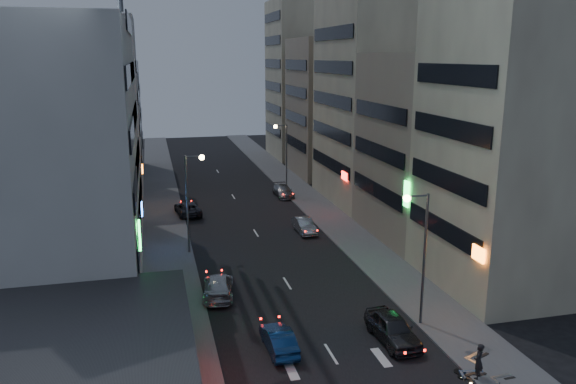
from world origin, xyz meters
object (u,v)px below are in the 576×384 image
object	(u,v)px
person	(479,361)
parked_car_left	(188,209)
road_car_blue	(279,339)
parked_car_right_far	(283,191)
scooter_black_b	(480,360)
scooter_silver_b	(481,340)
parked_car_right_near	(393,328)
scooter_silver_a	(510,364)
parked_car_right_mid	(304,225)
scooter_blue	(483,360)
road_car_silver	(218,286)

from	to	relation	value
person	parked_car_left	bearing A→B (deg)	-114.96
road_car_blue	parked_car_right_far	bearing A→B (deg)	-105.75
scooter_black_b	scooter_silver_b	xyz separation A→B (m)	(1.11, 1.72, 0.09)
parked_car_right_near	scooter_silver_a	xyz separation A→B (m)	(4.30, -4.68, -0.14)
parked_car_right_mid	scooter_blue	xyz separation A→B (m)	(2.62, -24.73, 0.01)
parked_car_right_mid	person	world-z (taller)	person
parked_car_right_mid	road_car_silver	size ratio (longest dim) A/B	0.84
parked_car_right_mid	scooter_black_b	distance (m)	24.77
parked_car_right_near	scooter_silver_b	bearing A→B (deg)	-31.28
parked_car_right_mid	scooter_silver_b	bearing A→B (deg)	-81.86
parked_car_right_far	person	distance (m)	38.83
scooter_black_b	parked_car_right_mid	bearing A→B (deg)	-9.09
scooter_black_b	parked_car_right_far	bearing A→B (deg)	-13.01
person	scooter_silver_b	world-z (taller)	person
parked_car_right_far	scooter_silver_a	distance (m)	38.92
parked_car_right_near	road_car_blue	world-z (taller)	parked_car_right_near
scooter_black_b	road_car_blue	bearing A→B (deg)	49.45
person	scooter_silver_b	size ratio (longest dim) A/B	0.89
parked_car_left	scooter_blue	world-z (taller)	parked_car_left
parked_car_left	road_car_blue	world-z (taller)	parked_car_left
scooter_silver_a	scooter_blue	distance (m)	1.30
person	scooter_silver_a	distance (m)	1.86
road_car_silver	scooter_silver_a	xyz separation A→B (m)	(13.12, -13.19, -0.05)
scooter_silver_b	parked_car_left	bearing A→B (deg)	0.62
parked_car_right_far	parked_car_right_mid	bearing A→B (deg)	-96.10
scooter_blue	scooter_black_b	xyz separation A→B (m)	(-0.11, 0.08, -0.02)
parked_car_right_far	scooter_silver_b	bearing A→B (deg)	-87.10
parked_car_right_mid	parked_car_left	distance (m)	13.03
parked_car_right_mid	scooter_blue	bearing A→B (deg)	-84.77
road_car_blue	person	size ratio (longest dim) A/B	2.14
road_car_silver	parked_car_right_near	bearing A→B (deg)	144.12
parked_car_left	parked_car_right_far	distance (m)	12.31
parked_car_right_mid	parked_car_left	xyz separation A→B (m)	(-9.94, 8.42, -0.00)
parked_car_right_mid	parked_car_right_far	world-z (taller)	parked_car_right_mid
parked_car_right_near	scooter_black_b	size ratio (longest dim) A/B	2.64
parked_car_right_mid	parked_car_left	bearing A→B (deg)	138.93
parked_car_right_near	parked_car_left	size ratio (longest dim) A/B	0.97
scooter_silver_a	road_car_blue	bearing A→B (deg)	60.39
parked_car_left	scooter_silver_a	world-z (taller)	parked_car_left
parked_car_right_far	road_car_silver	world-z (taller)	road_car_silver
parked_car_right_far	scooter_black_b	bearing A→B (deg)	-88.93
parked_car_right_far	scooter_silver_b	distance (m)	36.53
scooter_silver_a	scooter_black_b	distance (m)	1.43
parked_car_right_far	person	world-z (taller)	person
road_car_silver	scooter_silver_b	distance (m)	16.87
road_car_silver	parked_car_right_far	bearing A→B (deg)	-104.34
road_car_blue	parked_car_right_mid	bearing A→B (deg)	-111.18
parked_car_right_near	road_car_silver	bearing A→B (deg)	133.74
parked_car_left	road_car_silver	xyz separation A→B (m)	(0.60, -20.54, 0.03)
person	scooter_blue	bearing A→B (deg)	175.95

